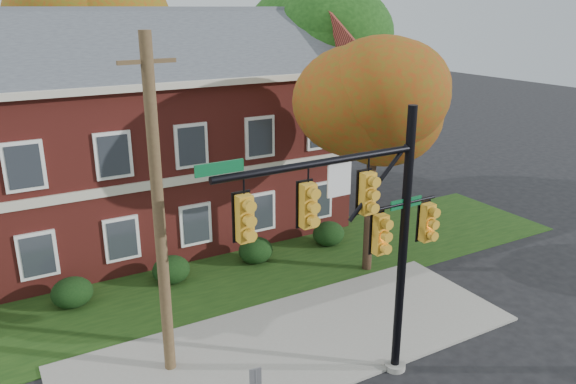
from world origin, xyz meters
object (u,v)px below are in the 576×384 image
hedge_center (171,270)px  hedge_far_right (329,234)px  apartment_building (124,126)px  tree_near_right (382,99)px  tree_far_rear (105,26)px  utility_pole (159,214)px  hedge_left (72,293)px  tree_right_rear (336,41)px  hedge_right (256,250)px  traffic_signal (364,225)px

hedge_center → hedge_far_right: (7.00, 0.00, 0.00)m
apartment_building → tree_near_right: 10.97m
tree_far_rear → utility_pole: tree_far_rear is taller
hedge_left → hedge_far_right: (10.50, 0.00, 0.00)m
apartment_building → hedge_center: (0.00, -5.25, -4.46)m
apartment_building → tree_right_rear: size_ratio=1.77×
tree_near_right → tree_far_rear: tree_far_rear is taller
apartment_building → hedge_far_right: 9.82m
apartment_building → utility_pole: apartment_building is taller
apartment_building → tree_far_rear: tree_far_rear is taller
hedge_far_right → tree_far_rear: tree_far_rear is taller
tree_near_right → hedge_center: bearing=158.6°
hedge_center → utility_pole: 6.80m
tree_near_right → utility_pole: 9.45m
utility_pole → tree_near_right: bearing=9.4°
hedge_right → utility_pole: utility_pole is taller
hedge_center → tree_right_rear: bearing=28.4°
hedge_center → traffic_signal: (2.45, -8.23, 4.14)m
apartment_building → tree_right_rear: tree_right_rear is taller
tree_far_rear → traffic_signal: size_ratio=1.53×
hedge_center → utility_pole: (-1.75, -5.07, 4.18)m
hedge_center → hedge_right: (3.50, 0.00, 0.00)m
hedge_far_right → tree_right_rear: 10.66m
hedge_center → hedge_far_right: bearing=0.0°
tree_near_right → tree_right_rear: (4.09, 8.95, 1.45)m
tree_near_right → tree_right_rear: bearing=65.4°
hedge_far_right → apartment_building: bearing=143.1°
hedge_far_right → traffic_signal: bearing=-119.0°
tree_far_rear → hedge_center: bearing=-95.9°
tree_near_right → utility_pole: bearing=-166.0°
utility_pole → tree_right_rear: bearing=36.0°
apartment_building → hedge_far_right: (7.00, -5.25, -4.46)m
tree_right_rear → tree_far_rear: bearing=145.0°
tree_far_rear → traffic_signal: (1.10, -21.32, -4.18)m
traffic_signal → tree_right_rear: bearing=57.2°
hedge_left → utility_pole: (1.75, -5.07, 4.18)m
traffic_signal → hedge_far_right: bearing=59.9°
traffic_signal → hedge_center: bearing=105.5°
apartment_building → utility_pole: 10.47m
hedge_center → tree_near_right: size_ratio=0.16×
hedge_left → tree_right_rear: bearing=22.4°
hedge_right → apartment_building: bearing=123.7°
apartment_building → utility_pole: bearing=-99.6°
tree_near_right → apartment_building: bearing=131.8°
apartment_building → hedge_center: 6.89m
hedge_right → tree_near_right: size_ratio=0.16×
tree_near_right → hedge_far_right: bearing=94.5°
hedge_center → utility_pole: size_ratio=0.15×
hedge_left → hedge_far_right: 10.50m
tree_right_rear → tree_near_right: bearing=-114.6°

